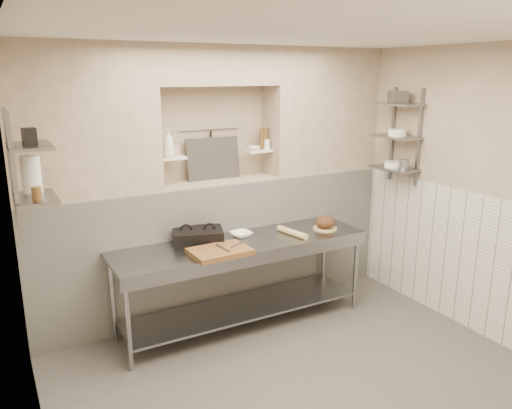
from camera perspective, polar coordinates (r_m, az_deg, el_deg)
floor at (r=4.49m, az=5.89°, el=-20.25°), size 4.00×3.90×0.10m
ceiling at (r=3.70m, az=7.14°, el=19.75°), size 4.00×3.90×0.10m
wall_left at (r=3.20m, az=-25.42°, el=-7.24°), size 0.10×3.90×2.80m
wall_right at (r=5.27m, az=25.00°, el=1.07°), size 0.10×3.90×2.80m
wall_back at (r=5.55m, az=-5.49°, el=3.03°), size 4.00×0.10×2.80m
backwall_lower at (r=5.52m, az=-4.28°, el=-4.57°), size 4.00×0.40×1.40m
alcove_sill at (r=5.33m, az=-4.42°, el=2.66°), size 1.30×0.40×0.02m
backwall_pillar_left at (r=4.84m, az=-19.20°, el=8.95°), size 1.35×0.40×1.40m
backwall_pillar_right at (r=5.89m, az=7.44°, el=10.53°), size 1.35×0.40×1.40m
backwall_header at (r=5.21m, az=-4.69°, el=15.57°), size 1.30×0.40×0.40m
wainscot_left at (r=3.51m, az=-23.09°, el=-17.80°), size 0.02×3.90×1.40m
wainscot_right at (r=5.42m, az=23.82°, el=-6.20°), size 0.02×3.90×1.40m
alcove_shelf_left at (r=5.09m, az=-9.64°, el=5.26°), size 0.28×0.16×0.02m
alcove_shelf_right at (r=5.50m, az=0.29°, el=6.15°), size 0.28×0.16×0.02m
utensil_rail at (r=5.39m, az=-5.30°, el=8.61°), size 0.70×0.02×0.02m
hanging_steel at (r=5.40m, az=-5.17°, el=6.79°), size 0.02×0.02×0.30m
splash_panel at (r=5.37m, az=-4.92°, el=5.25°), size 0.60×0.08×0.45m
shelf_rail_left_a at (r=4.31m, az=-26.20°, el=3.60°), size 0.03×0.03×0.95m
shelf_rail_left_b at (r=3.92m, az=-25.86°, el=2.66°), size 0.03×0.03×0.95m
wall_shelf_left_lower at (r=4.16m, az=-23.89°, el=0.68°), size 0.30×0.50×0.02m
wall_shelf_left_upper at (r=4.09m, az=-24.47°, el=6.12°), size 0.30×0.50×0.03m
shelf_rail_right_a at (r=5.95m, az=15.34°, el=7.75°), size 0.03×0.03×1.05m
shelf_rail_right_b at (r=5.68m, az=18.15°, el=7.23°), size 0.03×0.03×1.05m
wall_shelf_right_lower at (r=5.77m, az=15.51°, el=4.01°), size 0.30×0.50×0.02m
wall_shelf_right_mid at (r=5.72m, az=15.75°, el=7.46°), size 0.30×0.50×0.02m
wall_shelf_right_upper at (r=5.69m, az=16.00°, el=10.95°), size 0.30×0.50×0.03m
prep_table at (r=5.06m, az=-1.55°, el=-7.05°), size 2.60×0.70×0.90m
panini_press at (r=4.97m, az=-6.65°, el=-3.58°), size 0.57×0.49×0.13m
cutting_board at (r=4.65m, az=-4.14°, el=-5.38°), size 0.55×0.40×0.05m
knife_blade at (r=4.78m, az=-1.84°, el=-4.48°), size 0.27×0.16×0.01m
tongs at (r=4.64m, az=-3.78°, el=-4.99°), size 0.05×0.24×0.02m
mixing_bowl at (r=5.11m, az=-1.71°, el=-3.44°), size 0.22×0.22×0.05m
rolling_pin at (r=5.17m, az=4.17°, el=-3.20°), size 0.14×0.41×0.06m
bread_board at (r=5.42m, az=7.89°, el=-2.71°), size 0.26×0.26×0.01m
bread_loaf at (r=5.40m, az=7.92°, el=-1.99°), size 0.21×0.21×0.13m
bottle_soap at (r=5.03m, az=-9.96°, el=6.88°), size 0.14×0.14×0.28m
jar_alcove at (r=5.11m, az=-9.27°, el=6.10°), size 0.08×0.08×0.11m
bowl_alcove at (r=5.44m, az=-0.20°, el=6.42°), size 0.13×0.13×0.04m
condiment_a at (r=5.54m, az=1.08°, el=7.57°), size 0.06×0.06×0.23m
condiment_b at (r=5.53m, az=0.68°, el=7.49°), size 0.06×0.06×0.22m
condiment_c at (r=5.52m, az=1.28°, el=6.89°), size 0.06×0.06×0.11m
jug_left at (r=4.28m, az=-24.30°, el=3.18°), size 0.15×0.15×0.29m
jar_left at (r=4.00m, az=-23.77°, el=1.13°), size 0.07×0.07×0.11m
box_left_upper at (r=4.00m, az=-24.48°, el=7.07°), size 0.10×0.10×0.13m
bowl_right at (r=5.78m, az=15.41°, el=4.46°), size 0.20×0.20×0.06m
canister_right at (r=5.66m, az=16.54°, el=4.42°), size 0.11×0.11×0.11m
bowl_right_mid at (r=5.70m, az=15.87°, el=7.93°), size 0.20×0.20×0.07m
basket_right at (r=5.70m, az=15.92°, el=11.74°), size 0.23×0.25×0.13m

